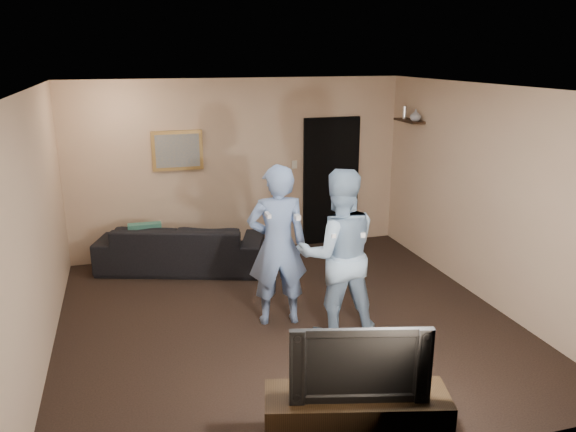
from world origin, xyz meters
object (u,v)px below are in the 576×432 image
object	(u,v)px
sofa	(182,246)
wii_player_right	(338,254)
television	(358,359)
tv_console	(356,422)
wii_player_left	(277,246)

from	to	relation	value
sofa	wii_player_right	xyz separation A→B (m)	(1.41, -2.40, 0.58)
television	wii_player_right	world-z (taller)	wii_player_right
sofa	tv_console	world-z (taller)	sofa
tv_console	wii_player_right	size ratio (longest dim) A/B	0.76
wii_player_right	television	bearing A→B (deg)	-106.60
television	wii_player_right	xyz separation A→B (m)	(0.54, 1.82, 0.12)
sofa	wii_player_left	distance (m)	2.22
sofa	wii_player_left	xyz separation A→B (m)	(0.87, -1.96, 0.58)
tv_console	wii_player_left	distance (m)	2.36
sofa	wii_player_left	bearing A→B (deg)	132.20
wii_player_left	wii_player_right	bearing A→B (deg)	-39.21
wii_player_left	wii_player_right	world-z (taller)	wii_player_right
wii_player_left	television	bearing A→B (deg)	-90.04
tv_console	television	size ratio (longest dim) A/B	1.35
tv_console	wii_player_right	distance (m)	2.01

